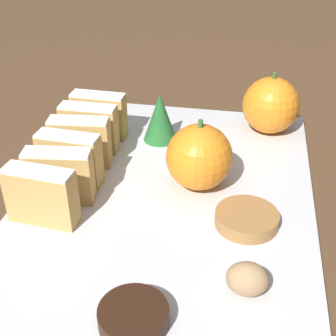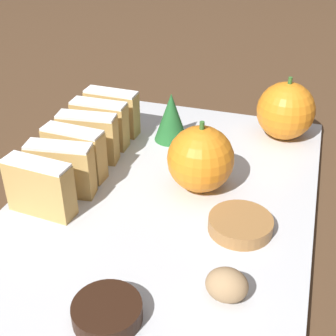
{
  "view_description": "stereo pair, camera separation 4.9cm",
  "coord_description": "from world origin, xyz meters",
  "px_view_note": "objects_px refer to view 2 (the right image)",
  "views": [
    {
      "loc": [
        0.08,
        -0.41,
        0.3
      ],
      "look_at": [
        0.0,
        0.0,
        0.04
      ],
      "focal_mm": 50.0,
      "sensor_mm": 36.0,
      "label": 1
    },
    {
      "loc": [
        0.12,
        -0.39,
        0.3
      ],
      "look_at": [
        0.0,
        0.0,
        0.04
      ],
      "focal_mm": 50.0,
      "sensor_mm": 36.0,
      "label": 2
    }
  ],
  "objects_px": {
    "orange_near": "(201,159)",
    "walnut": "(227,285)",
    "chocolate_cookie": "(107,312)",
    "orange_far": "(286,111)"
  },
  "relations": [
    {
      "from": "walnut",
      "to": "chocolate_cookie",
      "type": "distance_m",
      "value": 0.1
    },
    {
      "from": "orange_far",
      "to": "walnut",
      "type": "xyz_separation_m",
      "value": [
        -0.02,
        -0.29,
        -0.02
      ]
    },
    {
      "from": "orange_near",
      "to": "orange_far",
      "type": "bearing_deg",
      "value": 63.01
    },
    {
      "from": "orange_far",
      "to": "chocolate_cookie",
      "type": "distance_m",
      "value": 0.36
    },
    {
      "from": "orange_near",
      "to": "walnut",
      "type": "relative_size",
      "value": 2.29
    },
    {
      "from": "walnut",
      "to": "orange_far",
      "type": "bearing_deg",
      "value": 87.0
    },
    {
      "from": "chocolate_cookie",
      "to": "walnut",
      "type": "bearing_deg",
      "value": 30.21
    },
    {
      "from": "orange_near",
      "to": "orange_far",
      "type": "xyz_separation_m",
      "value": [
        0.07,
        0.15,
        0.0
      ]
    },
    {
      "from": "orange_far",
      "to": "chocolate_cookie",
      "type": "relative_size",
      "value": 1.5
    },
    {
      "from": "orange_near",
      "to": "orange_far",
      "type": "distance_m",
      "value": 0.16
    }
  ]
}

